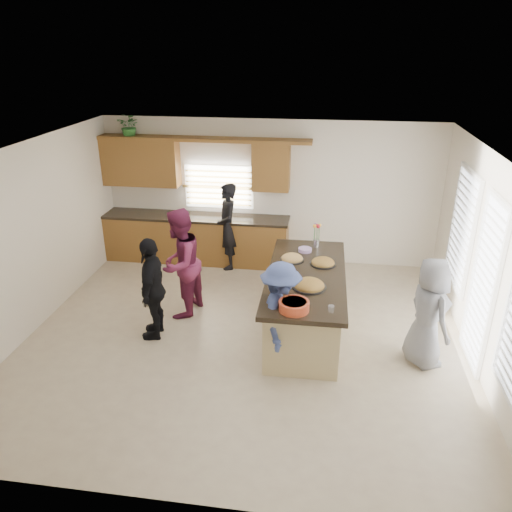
% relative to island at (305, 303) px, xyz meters
% --- Properties ---
extents(floor, '(6.50, 6.50, 0.00)m').
position_rel_island_xyz_m(floor, '(-0.88, -0.35, -0.45)').
color(floor, '#C7B594').
rests_on(floor, ground).
extents(room_shell, '(6.52, 6.02, 2.81)m').
position_rel_island_xyz_m(room_shell, '(-0.88, -0.35, 1.45)').
color(room_shell, silver).
rests_on(room_shell, ground).
extents(back_cabinetry, '(4.08, 0.66, 2.46)m').
position_rel_island_xyz_m(back_cabinetry, '(-2.34, 2.38, 0.46)').
color(back_cabinetry, brown).
rests_on(back_cabinetry, ground).
extents(right_wall_glazing, '(0.06, 4.00, 2.25)m').
position_rel_island_xyz_m(right_wall_glazing, '(2.34, -0.49, 0.89)').
color(right_wall_glazing, white).
rests_on(right_wall_glazing, ground).
extents(island, '(1.17, 2.71, 0.95)m').
position_rel_island_xyz_m(island, '(0.00, 0.00, 0.00)').
color(island, tan).
rests_on(island, ground).
extents(platter_front, '(0.48, 0.48, 0.19)m').
position_rel_island_xyz_m(platter_front, '(0.06, -0.44, 0.53)').
color(platter_front, black).
rests_on(platter_front, island).
extents(platter_mid, '(0.40, 0.40, 0.16)m').
position_rel_island_xyz_m(platter_mid, '(0.23, 0.37, 0.52)').
color(platter_mid, black).
rests_on(platter_mid, island).
extents(platter_back, '(0.38, 0.38, 0.15)m').
position_rel_island_xyz_m(platter_back, '(-0.25, 0.46, 0.52)').
color(platter_back, black).
rests_on(platter_back, island).
extents(salad_bowl, '(0.39, 0.39, 0.13)m').
position_rel_island_xyz_m(salad_bowl, '(-0.10, -1.11, 0.57)').
color(salad_bowl, '#D74A27').
rests_on(salad_bowl, island).
extents(clear_cup, '(0.08, 0.08, 0.09)m').
position_rel_island_xyz_m(clear_cup, '(0.37, -1.08, 0.54)').
color(clear_cup, white).
rests_on(clear_cup, island).
extents(plate_stack, '(0.22, 0.22, 0.06)m').
position_rel_island_xyz_m(plate_stack, '(-0.07, 0.85, 0.53)').
color(plate_stack, '#B790D2').
rests_on(plate_stack, island).
extents(flower_vase, '(0.14, 0.14, 0.41)m').
position_rel_island_xyz_m(flower_vase, '(0.10, 1.08, 0.72)').
color(flower_vase, silver).
rests_on(flower_vase, island).
extents(potted_plant, '(0.48, 0.44, 0.47)m').
position_rel_island_xyz_m(potted_plant, '(-3.53, 2.47, 2.18)').
color(potted_plant, '#307830').
rests_on(potted_plant, back_cabinetry).
extents(woman_left_back, '(0.59, 0.72, 1.68)m').
position_rel_island_xyz_m(woman_left_back, '(-1.62, 2.11, 0.39)').
color(woman_left_back, black).
rests_on(woman_left_back, ground).
extents(woman_left_mid, '(0.84, 0.99, 1.78)m').
position_rel_island_xyz_m(woman_left_mid, '(-2.00, 0.22, 0.44)').
color(woman_left_mid, maroon).
rests_on(woman_left_mid, ground).
extents(woman_left_front, '(0.48, 0.96, 1.58)m').
position_rel_island_xyz_m(woman_left_front, '(-2.22, -0.47, 0.34)').
color(woman_left_front, black).
rests_on(woman_left_front, ground).
extents(woman_right_back, '(0.59, 0.99, 1.50)m').
position_rel_island_xyz_m(woman_right_back, '(-0.29, -0.90, 0.30)').
color(woman_right_back, '#3E4E88').
rests_on(woman_right_back, ground).
extents(woman_right_front, '(0.76, 0.90, 1.56)m').
position_rel_island_xyz_m(woman_right_front, '(1.67, -0.62, 0.33)').
color(woman_right_front, slate).
rests_on(woman_right_front, ground).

